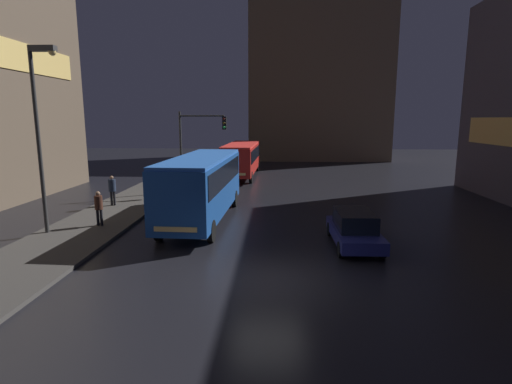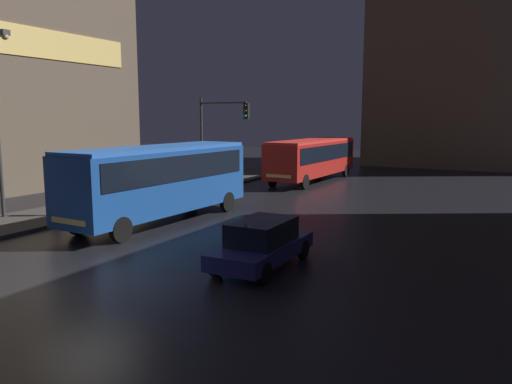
% 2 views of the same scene
% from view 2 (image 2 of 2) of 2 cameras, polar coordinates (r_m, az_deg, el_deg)
% --- Properties ---
extents(ground_plane, '(120.00, 120.00, 0.00)m').
position_cam_2_polar(ground_plane, '(15.28, -18.72, -9.98)').
color(ground_plane, black).
extents(sidewalk_left, '(4.00, 48.00, 0.15)m').
position_cam_2_polar(sidewalk_left, '(28.33, -16.45, -1.27)').
color(sidewalk_left, '#3D3A38').
rests_on(sidewalk_left, ground).
extents(building_far_backdrop, '(18.07, 12.00, 21.02)m').
position_cam_2_polar(building_far_backdrop, '(54.33, 23.43, 13.98)').
color(building_far_backdrop, brown).
rests_on(building_far_backdrop, ground).
extents(bus_near, '(2.94, 10.25, 3.45)m').
position_cam_2_polar(bus_near, '(22.86, -10.91, 1.84)').
color(bus_near, '#194793').
rests_on(bus_near, ground).
extents(bus_far, '(2.89, 10.94, 3.09)m').
position_cam_2_polar(bus_far, '(37.13, 6.45, 4.14)').
color(bus_far, '#AD1E19').
rests_on(bus_far, ground).
extents(car_taxi, '(1.87, 4.37, 1.52)m').
position_cam_2_polar(car_taxi, '(15.92, 0.71, -5.87)').
color(car_taxi, navy).
rests_on(car_taxi, ground).
extents(pedestrian_near, '(0.45, 0.45, 1.72)m').
position_cam_2_polar(pedestrian_near, '(25.15, -22.02, -0.21)').
color(pedestrian_near, black).
rests_on(pedestrian_near, sidewalk_left).
extents(pedestrian_mid, '(0.55, 0.55, 1.82)m').
position_cam_2_polar(pedestrian_mid, '(29.14, -16.62, 1.36)').
color(pedestrian_mid, black).
rests_on(pedestrian_mid, sidewalk_left).
extents(traffic_light_main, '(3.38, 0.35, 5.88)m').
position_cam_2_polar(traffic_light_main, '(29.90, -4.39, 7.13)').
color(traffic_light_main, '#2D2D2D').
rests_on(traffic_light_main, ground).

